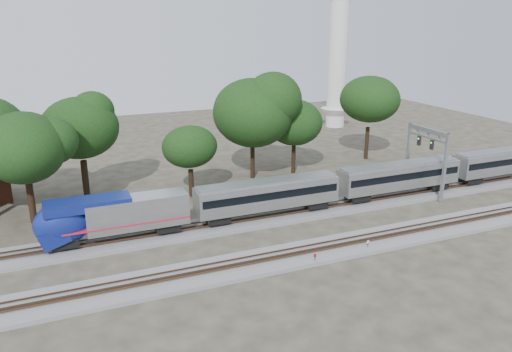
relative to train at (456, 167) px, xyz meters
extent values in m
plane|color=#383328|center=(-34.06, -6.00, -3.17)|extent=(160.00, 160.00, 0.00)
cube|color=slate|center=(-34.06, 0.00, -2.97)|extent=(160.00, 5.00, 0.40)
cube|color=brown|center=(-34.06, -0.72, -2.52)|extent=(160.00, 0.08, 0.15)
cube|color=brown|center=(-34.06, 0.72, -2.52)|extent=(160.00, 0.08, 0.15)
cube|color=slate|center=(-34.06, -10.00, -2.97)|extent=(160.00, 5.00, 0.40)
cube|color=brown|center=(-34.06, -10.72, -2.52)|extent=(160.00, 0.08, 0.15)
cube|color=brown|center=(-34.06, -9.28, -2.52)|extent=(160.00, 0.08, 0.15)
cube|color=silver|center=(-42.87, 0.00, 0.07)|extent=(10.46, 2.96, 3.26)
ellipsoid|color=navy|center=(-50.37, 0.00, -0.17)|extent=(5.33, 3.08, 4.54)
cube|color=navy|center=(-47.71, 0.00, 1.60)|extent=(8.39, 2.90, 0.99)
cube|color=black|center=(-49.88, 0.00, 0.81)|extent=(0.44, 2.27, 1.29)
cube|color=#A61934|center=(-44.06, 0.00, -0.77)|extent=(12.83, 3.00, 0.18)
cube|color=black|center=(-50.23, 0.00, -2.00)|extent=(2.57, 2.17, 0.89)
cube|color=black|center=(-39.87, 0.00, -2.00)|extent=(2.57, 2.17, 0.89)
cube|color=silver|center=(-27.97, 0.00, -0.08)|extent=(17.17, 2.96, 2.96)
cube|color=black|center=(-27.97, 0.00, 0.22)|extent=(16.57, 3.01, 0.89)
cube|color=gray|center=(-27.97, 0.00, 1.45)|extent=(16.77, 2.37, 0.35)
cube|color=black|center=(-34.18, 0.00, -2.00)|extent=(2.57, 2.17, 0.89)
cube|color=black|center=(-21.75, 0.00, -2.00)|extent=(2.57, 2.17, 0.89)
cube|color=silver|center=(-9.41, 0.00, -0.08)|extent=(17.17, 2.96, 2.96)
cube|color=black|center=(-9.41, 0.00, 0.22)|extent=(16.57, 3.01, 0.89)
cube|color=gray|center=(-9.41, 0.00, 1.45)|extent=(16.77, 2.37, 0.35)
cube|color=black|center=(-15.62, 0.00, -2.00)|extent=(2.57, 2.17, 0.89)
cube|color=black|center=(-3.19, 0.00, -2.00)|extent=(2.57, 2.17, 0.89)
cube|color=silver|center=(9.15, 0.00, -0.08)|extent=(17.17, 2.96, 2.96)
cube|color=black|center=(9.15, 0.00, 0.22)|extent=(16.57, 3.01, 0.89)
cube|color=gray|center=(9.15, 0.00, 1.45)|extent=(16.77, 2.37, 0.35)
cube|color=black|center=(2.93, 0.00, -2.00)|extent=(2.57, 2.17, 0.89)
cylinder|color=#512D19|center=(-28.35, -11.98, -2.69)|extent=(0.06, 0.06, 0.97)
cylinder|color=#A90C15|center=(-28.35, -11.98, -2.26)|extent=(0.35, 0.06, 0.34)
cylinder|color=#512D19|center=(-21.95, -11.45, -2.68)|extent=(0.07, 0.07, 1.00)
cylinder|color=silver|center=(-21.95, -11.45, -2.23)|extent=(0.36, 0.08, 0.35)
cube|color=#512D19|center=(-29.47, -11.33, -3.02)|extent=(0.58, 0.47, 0.30)
cylinder|color=silver|center=(7.07, 42.90, 10.73)|extent=(3.97, 3.97, 27.80)
cone|color=silver|center=(7.07, 42.90, -1.19)|extent=(6.35, 6.35, 3.97)
cube|color=gray|center=(-5.38, -3.51, 1.34)|extent=(0.35, 0.35, 9.03)
cube|color=gray|center=(-5.38, 3.51, 1.34)|extent=(0.35, 0.35, 9.03)
cube|color=gray|center=(-5.38, 0.00, 5.56)|extent=(0.40, 7.43, 0.60)
cube|color=gray|center=(-5.38, 0.00, 4.66)|extent=(0.25, 7.43, 0.25)
cube|color=black|center=(-5.68, -1.20, 3.95)|extent=(0.25, 0.50, 1.20)
cube|color=black|center=(-5.68, 1.20, 3.95)|extent=(0.25, 0.50, 1.20)
cylinder|color=black|center=(-53.26, 9.56, -0.77)|extent=(0.70, 0.70, 4.80)
ellipsoid|color=black|center=(-53.26, 9.56, 5.74)|extent=(9.05, 9.05, 7.69)
cylinder|color=black|center=(-46.86, 16.14, -0.68)|extent=(0.70, 0.70, 5.00)
ellipsoid|color=black|center=(-46.86, 16.14, 6.11)|extent=(9.42, 9.42, 8.01)
cylinder|color=black|center=(-34.01, 11.30, -1.36)|extent=(0.70, 0.70, 3.62)
ellipsoid|color=black|center=(-34.01, 11.30, 3.55)|extent=(6.83, 6.83, 5.80)
cylinder|color=black|center=(-23.51, 15.62, -0.57)|extent=(0.70, 0.70, 5.21)
ellipsoid|color=black|center=(-23.51, 15.62, 6.51)|extent=(9.83, 9.83, 8.36)
cylinder|color=black|center=(-16.86, 15.47, -1.08)|extent=(0.70, 0.70, 4.20)
ellipsoid|color=black|center=(-16.86, 15.47, 4.62)|extent=(7.92, 7.92, 6.73)
cylinder|color=black|center=(-1.99, 17.94, -0.48)|extent=(0.70, 0.70, 5.39)
ellipsoid|color=black|center=(-1.99, 17.94, 6.84)|extent=(10.16, 10.16, 8.64)
camera|label=1|loc=(-50.08, -49.53, 19.28)|focal=35.00mm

